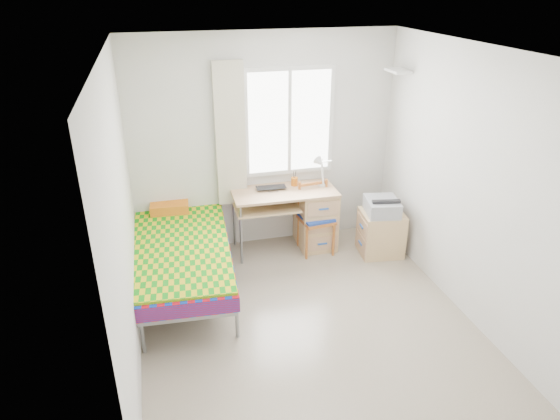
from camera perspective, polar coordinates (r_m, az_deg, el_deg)
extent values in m
plane|color=#BCAD93|center=(5.14, 2.89, -12.35)|extent=(3.50, 3.50, 0.00)
plane|color=white|center=(4.11, 3.71, 17.78)|extent=(3.50, 3.50, 0.00)
plane|color=silver|center=(6.05, -1.77, 7.59)|extent=(3.20, 0.00, 3.20)
plane|color=silver|center=(4.30, -17.56, -1.23)|extent=(0.00, 3.50, 3.50)
plane|color=silver|center=(5.15, 20.49, 2.77)|extent=(0.00, 3.50, 3.50)
cube|color=white|center=(6.03, 1.06, 10.02)|extent=(1.10, 0.04, 1.30)
cube|color=white|center=(6.02, 1.09, 10.00)|extent=(1.00, 0.02, 1.20)
cube|color=white|center=(6.01, 1.10, 9.98)|extent=(0.04, 0.02, 1.20)
cube|color=beige|center=(5.86, -5.69, 8.45)|extent=(0.35, 0.05, 1.70)
cube|color=white|center=(6.03, 13.36, 15.22)|extent=(0.20, 0.32, 0.03)
cube|color=gray|center=(5.52, -11.28, -5.18)|extent=(1.15, 2.29, 0.07)
cube|color=#AB0B19|center=(5.48, -11.36, -4.38)|extent=(1.20, 2.32, 0.16)
cube|color=gold|center=(5.42, -11.42, -3.66)|extent=(1.17, 2.19, 0.03)
cube|color=tan|center=(6.37, -12.22, 1.89)|extent=(1.06, 0.12, 0.61)
cube|color=orange|center=(6.14, -12.50, 0.54)|extent=(0.47, 0.41, 0.11)
cylinder|color=gray|center=(4.80, -15.42, -13.79)|extent=(0.04, 0.04, 0.36)
cylinder|color=gray|center=(6.53, -8.03, -1.90)|extent=(0.04, 0.04, 0.36)
cube|color=tan|center=(6.01, 0.50, 2.06)|extent=(1.26, 0.60, 0.03)
cube|color=tan|center=(6.28, 4.08, -0.87)|extent=(0.45, 0.56, 0.75)
cube|color=tan|center=(6.02, -1.62, 0.42)|extent=(0.78, 0.55, 0.02)
cylinder|color=gray|center=(5.85, -4.47, -2.92)|extent=(0.03, 0.03, 0.75)
cylinder|color=gray|center=(6.27, -5.26, -0.94)|extent=(0.03, 0.03, 0.75)
cube|color=brown|center=(6.11, 4.18, -1.11)|extent=(0.42, 0.42, 0.04)
cube|color=navy|center=(6.09, 4.19, -0.87)|extent=(0.40, 0.40, 0.04)
cube|color=brown|center=(6.14, 3.75, 1.80)|extent=(0.34, 0.07, 0.38)
cylinder|color=brown|center=(6.01, 3.08, -3.83)|extent=(0.03, 0.03, 0.43)
cylinder|color=brown|center=(6.30, 5.17, -0.19)|extent=(0.04, 0.04, 0.88)
cube|color=tan|center=(6.24, 11.45, -2.57)|extent=(0.55, 0.50, 0.55)
cube|color=tan|center=(6.08, 9.38, -1.82)|extent=(0.06, 0.41, 0.20)
cube|color=tan|center=(6.19, 9.23, -3.71)|extent=(0.06, 0.41, 0.20)
cube|color=#989A9F|center=(6.07, 11.57, 0.40)|extent=(0.44, 0.49, 0.18)
cube|color=black|center=(6.03, 11.64, 1.16)|extent=(0.35, 0.40, 0.02)
imported|color=black|center=(6.00, -0.92, 2.34)|extent=(0.37, 0.25, 0.03)
cylinder|color=orange|center=(6.15, 1.66, 3.28)|extent=(0.09, 0.09, 0.10)
cylinder|color=white|center=(6.18, 4.82, 2.96)|extent=(0.11, 0.11, 0.03)
cylinder|color=white|center=(6.12, 4.88, 4.38)|extent=(0.02, 0.13, 0.30)
cylinder|color=white|center=(5.98, 5.00, 5.51)|extent=(0.14, 0.27, 0.12)
cone|color=white|center=(5.86, 4.59, 5.44)|extent=(0.16, 0.17, 0.14)
imported|color=gray|center=(6.03, -1.54, 0.28)|extent=(0.17, 0.22, 0.02)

